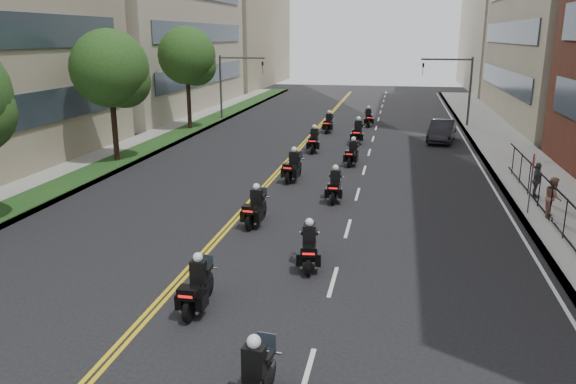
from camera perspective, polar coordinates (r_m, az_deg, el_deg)
name	(u,v)px	position (r m, az deg, el deg)	size (l,w,h in m)	color
sidewalk_right	(531,176)	(32.38, 23.49, 1.48)	(4.00, 90.00, 0.15)	gray
sidewalk_left	(113,158)	(35.82, -17.33, 3.34)	(4.00, 90.00, 0.15)	gray
grass_strip	(125,157)	(35.43, -16.20, 3.45)	(2.00, 90.00, 0.04)	#173914
street_trees	(57,82)	(29.19, -22.40, 10.28)	(4.40, 38.40, 7.98)	#311E16
traffic_signal_right	(458,81)	(48.12, 16.92, 10.73)	(4.09, 0.20, 5.60)	#3F3F44
traffic_signal_left	(231,78)	(50.02, -5.81, 11.47)	(4.09, 0.20, 5.60)	#3F3F44
motorcycle_2	(197,288)	(15.69, -9.19, -9.60)	(0.50, 2.19, 1.62)	black
motorcycle_3	(309,248)	(18.21, 2.16, -5.74)	(0.67, 2.19, 1.62)	black
motorcycle_4	(256,209)	(22.22, -3.32, -1.71)	(0.60, 2.26, 1.67)	black
motorcycle_5	(335,187)	(25.51, 4.78, 0.53)	(0.51, 2.22, 1.64)	black
motorcycle_6	(293,167)	(28.94, 0.52, 2.51)	(0.70, 2.38, 1.76)	black
motorcycle_7	(353,154)	(32.72, 6.58, 3.86)	(0.67, 2.21, 1.64)	black
motorcycle_8	(314,141)	(36.27, 2.65, 5.18)	(0.57, 2.38, 1.75)	black
motorcycle_9	(358,133)	(39.30, 7.11, 5.96)	(0.59, 2.54, 1.88)	black
motorcycle_10	(329,124)	(43.72, 4.15, 6.92)	(0.54, 2.31, 1.70)	black
motorcycle_11	(368,118)	(47.09, 8.15, 7.43)	(0.68, 2.28, 1.69)	black
parked_sedan	(442,131)	(41.21, 15.37, 6.00)	(1.61, 4.61, 1.52)	black
pedestrian_b	(553,197)	(25.00, 25.32, -0.48)	(0.81, 0.63, 1.66)	#88564A
pedestrian_c	(537,180)	(27.71, 23.95, 1.10)	(0.95, 0.39, 1.62)	#434149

